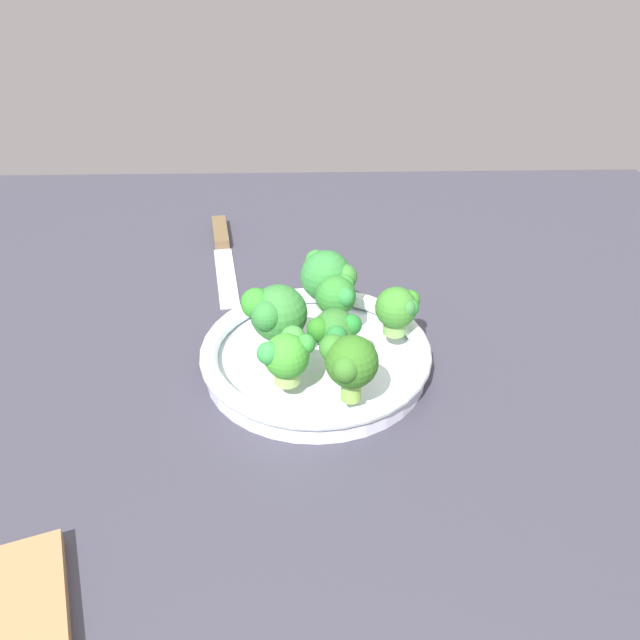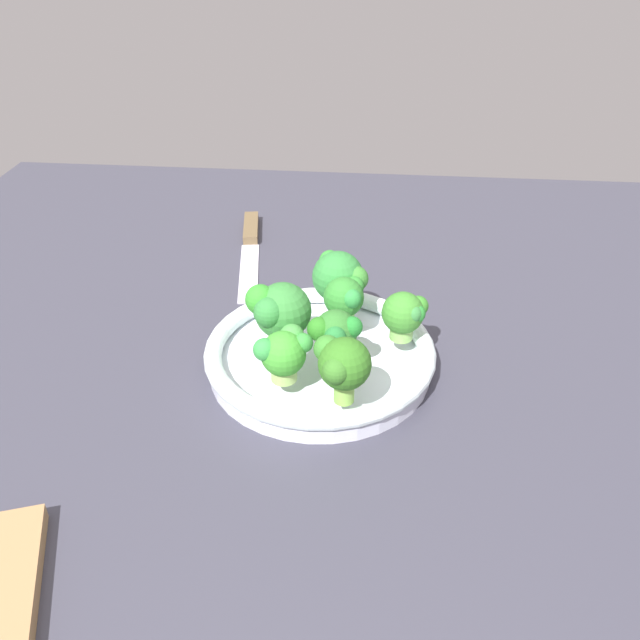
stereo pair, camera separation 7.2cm
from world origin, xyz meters
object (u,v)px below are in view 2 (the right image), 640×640
at_px(broccoli_floret_2, 279,311).
at_px(knife, 250,243).
at_px(bowl, 320,355).
at_px(broccoli_floret_5, 342,364).
at_px(broccoli_floret_0, 345,299).
at_px(broccoli_floret_4, 405,314).
at_px(broccoli_floret_1, 284,352).
at_px(broccoli_floret_6, 335,333).
at_px(broccoli_floret_3, 339,277).

xyz_separation_m(broccoli_floret_2, knife, (0.09, -0.31, -0.07)).
bearing_deg(bowl, broccoli_floret_5, 107.24).
height_order(broccoli_floret_0, broccoli_floret_4, broccoli_floret_0).
height_order(broccoli_floret_1, broccoli_floret_6, broccoli_floret_6).
height_order(broccoli_floret_0, broccoli_floret_2, broccoli_floret_2).
bearing_deg(broccoli_floret_4, broccoli_floret_5, 61.52).
bearing_deg(broccoli_floret_0, broccoli_floret_6, 84.62).
height_order(broccoli_floret_2, knife, broccoli_floret_2).
xyz_separation_m(broccoli_floret_6, knife, (0.15, -0.33, -0.07)).
distance_m(broccoli_floret_2, broccoli_floret_5, 0.12).
bearing_deg(broccoli_floret_0, broccoli_floret_1, 61.57).
xyz_separation_m(broccoli_floret_3, broccoli_floret_4, (-0.08, 0.06, -0.01)).
bearing_deg(broccoli_floret_3, bowl, 79.19).
bearing_deg(bowl, knife, -65.74).
relative_size(bowl, broccoli_floret_0, 4.19).
relative_size(broccoli_floret_2, broccoli_floret_5, 1.05).
bearing_deg(broccoli_floret_4, broccoli_floret_6, 34.46).
xyz_separation_m(broccoli_floret_3, broccoli_floret_6, (-0.00, 0.11, -0.00)).
xyz_separation_m(bowl, broccoli_floret_5, (-0.03, 0.10, 0.06)).
bearing_deg(broccoli_floret_1, broccoli_floret_5, 153.37).
xyz_separation_m(bowl, broccoli_floret_2, (0.04, 0.01, 0.06)).
bearing_deg(broccoli_floret_5, broccoli_floret_2, -50.41).
height_order(broccoli_floret_1, broccoli_floret_5, broccoli_floret_5).
bearing_deg(broccoli_floret_0, knife, -58.69).
height_order(broccoli_floret_5, broccoli_floret_6, broccoli_floret_5).
height_order(broccoli_floret_3, broccoli_floret_5, same).
relative_size(broccoli_floret_0, knife, 0.23).
bearing_deg(broccoli_floret_4, bowl, 11.18).
relative_size(broccoli_floret_2, broccoli_floret_4, 1.31).
relative_size(broccoli_floret_4, broccoli_floret_5, 0.80).
bearing_deg(knife, broccoli_floret_5, 112.61).
bearing_deg(broccoli_floret_6, broccoli_floret_0, -95.38).
distance_m(bowl, knife, 0.33).
bearing_deg(broccoli_floret_3, broccoli_floret_4, 141.78).
bearing_deg(broccoli_floret_2, knife, -73.41).
bearing_deg(broccoli_floret_1, broccoli_floret_0, -118.43).
xyz_separation_m(bowl, broccoli_floret_6, (-0.02, 0.03, 0.05)).
distance_m(broccoli_floret_1, broccoli_floret_3, 0.15).
relative_size(broccoli_floret_3, knife, 0.27).
height_order(broccoli_floret_1, broccoli_floret_3, broccoli_floret_3).
height_order(broccoli_floret_2, broccoli_floret_4, broccoli_floret_2).
relative_size(broccoli_floret_4, broccoli_floret_6, 0.95).
height_order(broccoli_floret_3, broccoli_floret_6, broccoli_floret_3).
xyz_separation_m(broccoli_floret_2, broccoli_floret_3, (-0.06, -0.09, -0.00)).
bearing_deg(broccoli_floret_5, bowl, -72.76).
bearing_deg(broccoli_floret_1, bowl, -114.66).
bearing_deg(broccoli_floret_6, broccoli_floret_1, 34.72).
xyz_separation_m(broccoli_floret_0, broccoli_floret_6, (0.01, 0.07, -0.00)).
xyz_separation_m(broccoli_floret_3, knife, (0.15, -0.22, -0.07)).
xyz_separation_m(broccoli_floret_0, broccoli_floret_3, (0.01, -0.04, 0.00)).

